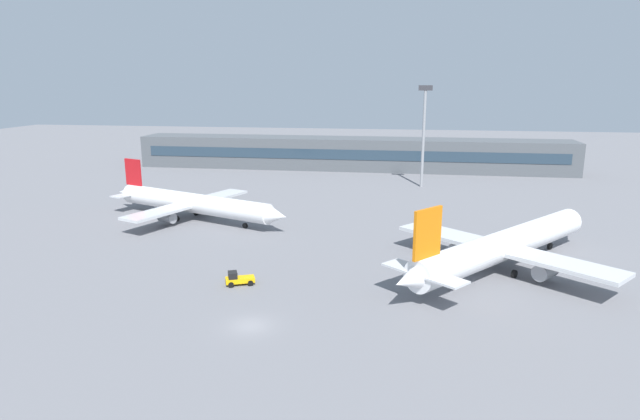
{
  "coord_description": "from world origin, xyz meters",
  "views": [
    {
      "loc": [
        15.23,
        -49.98,
        24.9
      ],
      "look_at": [
        1.03,
        40.0,
        3.0
      ],
      "focal_mm": 30.13,
      "sensor_mm": 36.0,
      "label": 1
    }
  ],
  "objects_px": {
    "airplane_near": "(507,244)",
    "baggage_tug_yellow": "(238,279)",
    "floodlight_tower_west": "(424,129)",
    "airplane_mid": "(194,203)"
  },
  "relations": [
    {
      "from": "airplane_near",
      "to": "baggage_tug_yellow",
      "type": "bearing_deg",
      "value": -161.34
    },
    {
      "from": "airplane_near",
      "to": "floodlight_tower_west",
      "type": "xyz_separation_m",
      "value": [
        -9.78,
        57.56,
        10.58
      ]
    },
    {
      "from": "baggage_tug_yellow",
      "to": "airplane_near",
      "type": "bearing_deg",
      "value": 18.66
    },
    {
      "from": "airplane_near",
      "to": "airplane_mid",
      "type": "relative_size",
      "value": 0.94
    },
    {
      "from": "airplane_near",
      "to": "baggage_tug_yellow",
      "type": "distance_m",
      "value": 36.16
    },
    {
      "from": "airplane_near",
      "to": "airplane_mid",
      "type": "bearing_deg",
      "value": 160.22
    },
    {
      "from": "airplane_mid",
      "to": "baggage_tug_yellow",
      "type": "distance_m",
      "value": 35.08
    },
    {
      "from": "airplane_mid",
      "to": "floodlight_tower_west",
      "type": "xyz_separation_m",
      "value": [
        42.09,
        38.9,
        10.9
      ]
    },
    {
      "from": "baggage_tug_yellow",
      "to": "floodlight_tower_west",
      "type": "relative_size",
      "value": 0.16
    },
    {
      "from": "baggage_tug_yellow",
      "to": "floodlight_tower_west",
      "type": "distance_m",
      "value": 74.45
    }
  ]
}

